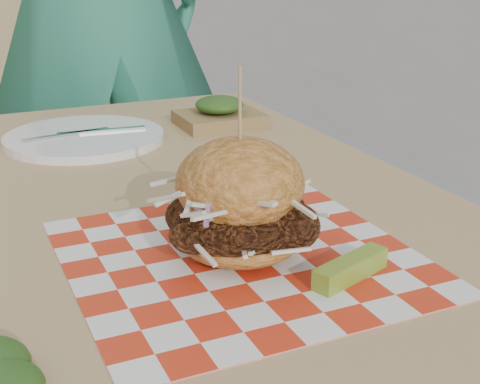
{
  "coord_description": "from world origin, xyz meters",
  "views": [
    {
      "loc": [
        -0.16,
        -0.72,
        1.07
      ],
      "look_at": [
        0.11,
        -0.13,
        0.82
      ],
      "focal_mm": 50.0,
      "sensor_mm": 36.0,
      "label": 1
    }
  ],
  "objects": [
    {
      "name": "place_setting",
      "position": [
        0.05,
        0.39,
        0.76
      ],
      "size": [
        0.27,
        0.27,
        0.02
      ],
      "color": "white",
      "rests_on": "patio_table"
    },
    {
      "name": "patio_chair",
      "position": [
        0.04,
        0.97,
        0.55
      ],
      "size": [
        0.48,
        0.48,
        0.95
      ],
      "rotation": [
        0.0,
        0.0,
        0.14
      ],
      "color": "tan",
      "rests_on": "ground"
    },
    {
      "name": "kraft_tray",
      "position": [
        0.31,
        0.4,
        0.77
      ],
      "size": [
        0.15,
        0.12,
        0.06
      ],
      "color": "olive",
      "rests_on": "patio_table"
    },
    {
      "name": "paper_liner",
      "position": [
        0.11,
        -0.13,
        0.75
      ],
      "size": [
        0.36,
        0.36,
        0.0
      ],
      "primitive_type": "cube",
      "color": "red",
      "rests_on": "patio_table"
    },
    {
      "name": "pickle_spear",
      "position": [
        0.19,
        -0.22,
        0.76
      ],
      "size": [
        0.1,
        0.05,
        0.02
      ],
      "primitive_type": "cube",
      "rotation": [
        0.0,
        0.0,
        0.34
      ],
      "color": "olive",
      "rests_on": "paper_liner"
    },
    {
      "name": "sandwich",
      "position": [
        0.11,
        -0.13,
        0.81
      ],
      "size": [
        0.18,
        0.18,
        0.2
      ],
      "color": "#C47737",
      "rests_on": "paper_liner"
    },
    {
      "name": "patio_table",
      "position": [
        0.05,
        0.06,
        0.67
      ],
      "size": [
        0.8,
        1.2,
        0.75
      ],
      "color": "tan",
      "rests_on": "ground"
    }
  ]
}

